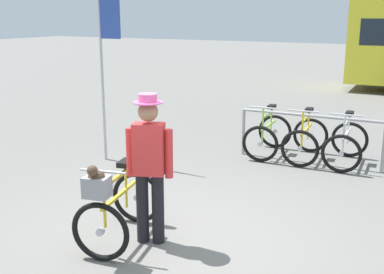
{
  "coord_description": "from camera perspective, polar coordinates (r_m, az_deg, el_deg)",
  "views": [
    {
      "loc": [
        2.61,
        -4.41,
        2.55
      ],
      "look_at": [
        -0.29,
        0.89,
        1.0
      ],
      "focal_mm": 44.9,
      "sensor_mm": 36.0,
      "label": 1
    }
  ],
  "objects": [
    {
      "name": "racked_bike_yellow",
      "position": [
        8.84,
        13.33,
        -0.31
      ],
      "size": [
        0.75,
        1.15,
        0.97
      ],
      "color": "black",
      "rests_on": "ground"
    },
    {
      "name": "racked_bike_white",
      "position": [
        8.71,
        17.81,
        -0.83
      ],
      "size": [
        0.73,
        1.15,
        0.97
      ],
      "color": "black",
      "rests_on": "ground"
    },
    {
      "name": "racked_bike_lime",
      "position": [
        9.01,
        9.01,
        0.19
      ],
      "size": [
        0.74,
        1.15,
        0.97
      ],
      "color": "black",
      "rests_on": "ground"
    },
    {
      "name": "banner_flag",
      "position": [
        8.39,
        -10.14,
        11.98
      ],
      "size": [
        0.45,
        0.05,
        3.2
      ],
      "color": "#B2B2B7",
      "rests_on": "ground"
    },
    {
      "name": "featured_bicycle",
      "position": [
        5.48,
        -9.11,
        -7.92
      ],
      "size": [
        0.88,
        1.25,
        1.09
      ],
      "color": "black",
      "rests_on": "ground"
    },
    {
      "name": "person_with_featured_bike",
      "position": [
        5.34,
        -5.1,
        -3.11
      ],
      "size": [
        0.5,
        0.32,
        1.72
      ],
      "color": "black",
      "rests_on": "ground"
    },
    {
      "name": "ground_plane",
      "position": [
        5.72,
        -1.81,
        -12.08
      ],
      "size": [
        80.0,
        80.0,
        0.0
      ],
      "primitive_type": "plane",
      "color": "slate"
    },
    {
      "name": "bike_rack_rail",
      "position": [
        8.58,
        13.84,
        1.08
      ],
      "size": [
        2.51,
        0.15,
        0.88
      ],
      "color": "#99999E",
      "rests_on": "ground"
    }
  ]
}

